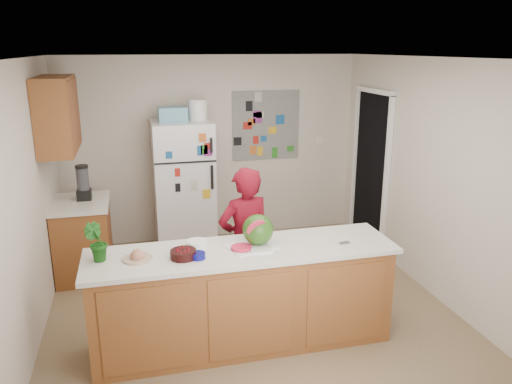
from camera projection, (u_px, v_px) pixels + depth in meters
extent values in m
cube|color=brown|center=(252.00, 313.00, 5.07)|extent=(4.00, 4.50, 0.02)
cube|color=beige|center=(213.00, 149.00, 6.82)|extent=(4.00, 0.02, 2.50)
cube|color=beige|center=(23.00, 211.00, 4.25)|extent=(0.02, 4.50, 2.50)
cube|color=beige|center=(439.00, 181.00, 5.19)|extent=(0.02, 4.50, 2.50)
cube|color=white|center=(251.00, 57.00, 4.37)|extent=(4.00, 4.50, 0.02)
cube|color=black|center=(371.00, 171.00, 6.60)|extent=(0.03, 0.85, 2.04)
cube|color=brown|center=(243.00, 299.00, 4.43)|extent=(2.60, 0.62, 0.88)
cube|color=silver|center=(243.00, 251.00, 4.30)|extent=(2.68, 0.70, 0.04)
cube|color=brown|center=(84.00, 240.00, 5.81)|extent=(0.60, 0.80, 0.86)
cube|color=silver|center=(80.00, 203.00, 5.68)|extent=(0.64, 0.84, 0.04)
cube|color=brown|center=(57.00, 115.00, 5.32)|extent=(0.35, 1.00, 0.80)
cube|color=silver|center=(184.00, 187.00, 6.48)|extent=(0.75, 0.70, 1.70)
cube|color=#5999B2|center=(173.00, 114.00, 6.19)|extent=(0.35, 0.28, 0.18)
cube|color=slate|center=(266.00, 125.00, 6.89)|extent=(0.95, 0.01, 0.95)
imported|color=#610815|center=(245.00, 242.00, 4.89)|extent=(0.62, 0.47, 1.51)
cylinder|color=black|center=(83.00, 184.00, 5.70)|extent=(0.14, 0.14, 0.38)
cube|color=silver|center=(252.00, 246.00, 4.34)|extent=(0.48, 0.41, 0.01)
sphere|color=#205511|center=(258.00, 230.00, 4.34)|extent=(0.27, 0.27, 0.27)
cylinder|color=#DD2450|center=(241.00, 248.00, 4.27)|extent=(0.18, 0.18, 0.02)
cylinder|color=black|center=(183.00, 254.00, 4.10)|extent=(0.22, 0.22, 0.07)
cylinder|color=silver|center=(197.00, 244.00, 4.33)|extent=(0.23, 0.23, 0.06)
cylinder|color=#09095A|center=(198.00, 256.00, 4.10)|extent=(0.13, 0.13, 0.05)
cylinder|color=beige|center=(138.00, 259.00, 4.08)|extent=(0.29, 0.29, 0.02)
cube|color=silver|center=(261.00, 250.00, 4.26)|extent=(0.19, 0.17, 0.02)
cube|color=gray|center=(344.00, 243.00, 4.41)|extent=(0.10, 0.06, 0.01)
imported|color=#163D0C|center=(96.00, 242.00, 4.02)|extent=(0.20, 0.17, 0.32)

